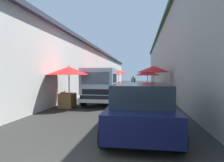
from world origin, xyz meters
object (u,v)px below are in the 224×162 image
object	(u,v)px
fruit_stall_near_left	(107,74)
fruit_stall_far_left	(119,75)
fruit_stall_mid_lane	(69,76)
hatchback_car	(141,108)
delivery_truck	(102,87)
fruit_stall_far_right	(147,76)
fruit_stall_near_right	(153,74)
parked_scooter	(97,93)
vendor_by_crates	(133,82)
plastic_stool	(133,102)

from	to	relation	value
fruit_stall_near_left	fruit_stall_far_left	size ratio (longest dim) A/B	1.13
fruit_stall_mid_lane	hatchback_car	distance (m)	5.29
fruit_stall_far_left	delivery_truck	bearing A→B (deg)	-177.95
fruit_stall_far_right	fruit_stall_near_right	bearing A→B (deg)	-174.75
fruit_stall_near_right	hatchback_car	bearing A→B (deg)	173.70
fruit_stall_mid_lane	fruit_stall_near_left	bearing A→B (deg)	-5.56
fruit_stall_near_left	parked_scooter	size ratio (longest dim) A/B	1.69
fruit_stall_far_right	vendor_by_crates	xyz separation A→B (m)	(3.28, 1.33, -0.69)
fruit_stall_far_right	parked_scooter	distance (m)	4.87
fruit_stall_far_right	plastic_stool	distance (m)	6.90
hatchback_car	plastic_stool	bearing A→B (deg)	5.99
fruit_stall_mid_lane	fruit_stall_far_right	bearing A→B (deg)	-31.34
fruit_stall_near_left	fruit_stall_mid_lane	xyz separation A→B (m)	(-6.94, 0.68, -0.11)
hatchback_car	fruit_stall_far_right	bearing A→B (deg)	-2.66
fruit_stall_near_right	parked_scooter	distance (m)	4.24
hatchback_car	vendor_by_crates	bearing A→B (deg)	3.49
fruit_stall_near_right	plastic_stool	bearing A→B (deg)	160.42
vendor_by_crates	plastic_stool	xyz separation A→B (m)	(-9.99, -0.44, -0.65)
fruit_stall_near_left	fruit_stall_far_left	xyz separation A→B (m)	(5.81, -0.38, -0.02)
plastic_stool	hatchback_car	bearing A→B (deg)	-174.01
fruit_stall_near_left	fruit_stall_far_right	world-z (taller)	fruit_stall_near_left
fruit_stall_far_right	parked_scooter	bearing A→B (deg)	128.49
hatchback_car	plastic_stool	size ratio (longest dim) A/B	9.06
fruit_stall_mid_lane	fruit_stall_far_right	world-z (taller)	fruit_stall_mid_lane
vendor_by_crates	delivery_truck	bearing A→B (deg)	170.84
fruit_stall_near_left	delivery_truck	distance (m)	5.66
fruit_stall_far_right	plastic_stool	size ratio (longest dim) A/B	5.12
fruit_stall_near_right	fruit_stall_far_right	size ratio (longest dim) A/B	1.08
delivery_truck	fruit_stall_mid_lane	bearing A→B (deg)	133.37
fruit_stall_mid_lane	parked_scooter	world-z (taller)	fruit_stall_mid_lane
fruit_stall_near_left	delivery_truck	xyz separation A→B (m)	(-5.56, -0.79, -0.75)
fruit_stall_near_left	parked_scooter	bearing A→B (deg)	177.12
hatchback_car	parked_scooter	bearing A→B (deg)	22.79
delivery_truck	vendor_by_crates	bearing A→B (deg)	-9.16
fruit_stall_mid_lane	vendor_by_crates	distance (m)	10.63
fruit_stall_mid_lane	plastic_stool	distance (m)	3.59
fruit_stall_far_left	fruit_stall_mid_lane	bearing A→B (deg)	175.26
hatchback_car	parked_scooter	distance (m)	8.27
vendor_by_crates	parked_scooter	world-z (taller)	vendor_by_crates
fruit_stall_far_right	delivery_truck	world-z (taller)	fruit_stall_far_right
fruit_stall_near_right	plastic_stool	size ratio (longest dim) A/B	5.54
fruit_stall_mid_lane	hatchback_car	world-z (taller)	fruit_stall_mid_lane
fruit_stall_far_right	fruit_stall_far_left	bearing A→B (deg)	28.49
vendor_by_crates	plastic_stool	size ratio (longest dim) A/B	3.86
delivery_truck	parked_scooter	xyz separation A→B (m)	(2.61, 0.94, -0.59)
vendor_by_crates	hatchback_car	bearing A→B (deg)	-176.51
hatchback_car	parked_scooter	world-z (taller)	hatchback_car
fruit_stall_near_left	parked_scooter	distance (m)	3.24
fruit_stall_far_right	fruit_stall_near_left	bearing A→B (deg)	89.83
fruit_stall_far_left	vendor_by_crates	distance (m)	3.24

